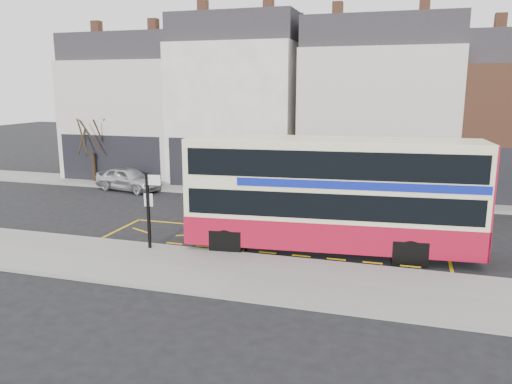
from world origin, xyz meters
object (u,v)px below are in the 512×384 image
(car_grey, at_px, (286,193))
(car_silver, at_px, (128,179))
(car_white, at_px, (422,200))
(double_decker_bus, at_px, (332,194))
(bus_stop_post, at_px, (150,203))
(street_tree_left, at_px, (91,127))
(street_tree_right, at_px, (449,147))

(car_grey, bearing_deg, car_silver, 81.34)
(car_white, bearing_deg, double_decker_bus, 163.98)
(double_decker_bus, xyz_separation_m, car_white, (3.57, 7.49, -1.66))
(car_silver, relative_size, car_white, 0.95)
(car_silver, height_order, car_grey, car_silver)
(bus_stop_post, relative_size, street_tree_left, 0.55)
(car_white, relative_size, street_tree_left, 0.83)
(car_silver, relative_size, street_tree_left, 0.79)
(bus_stop_post, height_order, car_silver, bus_stop_post)
(car_grey, height_order, street_tree_right, street_tree_right)
(street_tree_left, bearing_deg, car_silver, -23.65)
(street_tree_right, bearing_deg, car_silver, -173.16)
(bus_stop_post, xyz_separation_m, car_silver, (-7.04, 10.10, -1.22))
(car_silver, xyz_separation_m, street_tree_left, (-3.47, 1.52, 3.00))
(car_silver, bearing_deg, bus_stop_post, -132.81)
(car_grey, distance_m, car_white, 7.14)
(car_white, xyz_separation_m, street_tree_left, (-20.80, 2.12, 3.07))
(bus_stop_post, xyz_separation_m, car_white, (10.29, 9.50, -1.29))
(car_grey, xyz_separation_m, car_white, (7.14, 0.11, 0.02))
(bus_stop_post, bearing_deg, double_decker_bus, 9.90)
(double_decker_bus, relative_size, street_tree_right, 2.47)
(bus_stop_post, xyz_separation_m, car_grey, (3.15, 9.39, -1.32))
(car_silver, distance_m, street_tree_right, 18.91)
(car_silver, bearing_deg, car_grey, -81.67)
(car_silver, distance_m, street_tree_left, 4.83)
(bus_stop_post, height_order, car_white, bus_stop_post)
(street_tree_right, bearing_deg, bus_stop_post, -133.21)
(street_tree_left, bearing_deg, street_tree_right, 1.85)
(double_decker_bus, distance_m, car_grey, 8.37)
(car_silver, bearing_deg, street_tree_left, 78.66)
(double_decker_bus, xyz_separation_m, street_tree_left, (-17.23, 9.61, 1.41))
(car_grey, xyz_separation_m, street_tree_left, (-13.66, 2.23, 3.10))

